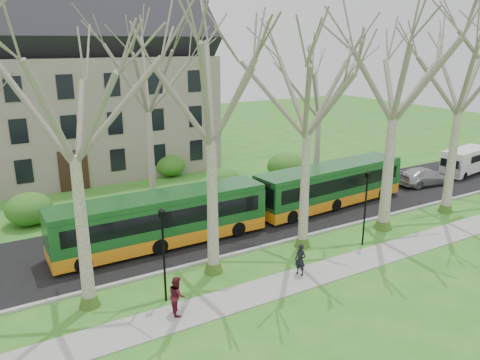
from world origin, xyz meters
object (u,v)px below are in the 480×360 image
object	(u,v)px
van_a	(465,162)
pedestrian_a	(300,260)
bus_follow	(331,185)
sedan	(424,176)
pedestrian_b	(177,295)
bus_lead	(162,219)

from	to	relation	value
van_a	pedestrian_a	size ratio (longest dim) A/B	3.21
bus_follow	sedan	bearing A→B (deg)	-4.77
van_a	pedestrian_a	world-z (taller)	van_a
van_a	pedestrian_a	bearing A→B (deg)	-170.89
bus_follow	sedan	distance (m)	9.90
bus_follow	pedestrian_a	xyz separation A→B (m)	(-8.15, -7.23, -0.69)
sedan	pedestrian_b	bearing A→B (deg)	113.55
bus_follow	pedestrian_b	distance (m)	16.51
bus_lead	pedestrian_a	distance (m)	8.27
sedan	pedestrian_a	size ratio (longest dim) A/B	2.99
bus_follow	bus_lead	bearing A→B (deg)	177.21
bus_follow	van_a	size ratio (longest dim) A/B	2.32
bus_follow	sedan	size ratio (longest dim) A/B	2.49
bus_lead	van_a	size ratio (longest dim) A/B	2.38
van_a	sedan	bearing A→B (deg)	175.04
pedestrian_b	pedestrian_a	bearing A→B (deg)	-77.50
van_a	pedestrian_a	xyz separation A→B (m)	(-23.68, -7.52, -0.32)
pedestrian_b	bus_lead	bearing A→B (deg)	-4.98
bus_lead	pedestrian_a	size ratio (longest dim) A/B	7.64
bus_lead	sedan	bearing A→B (deg)	0.84
pedestrian_b	sedan	bearing A→B (deg)	-62.12
pedestrian_a	bus_lead	bearing A→B (deg)	-166.16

